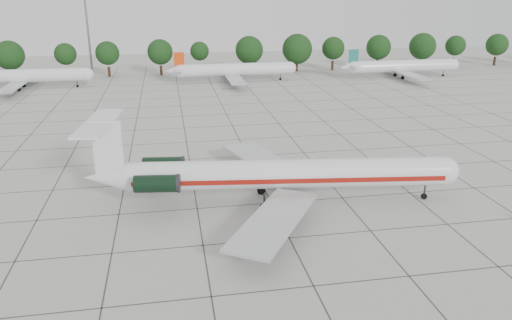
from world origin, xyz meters
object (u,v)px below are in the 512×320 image
at_px(bg_airliner_d, 403,66).
at_px(floodlight_mast, 87,18).
at_px(bg_airliner_b, 23,76).
at_px(main_airliner, 268,174).
at_px(bg_airliner_c, 235,70).

xyz_separation_m(bg_airliner_d, floodlight_mast, (-78.67, 21.76, 11.37)).
bearing_deg(floodlight_mast, bg_airliner_b, -120.72).
height_order(main_airliner, floodlight_mast, floodlight_mast).
distance_m(bg_airliner_b, bg_airliner_c, 48.14).
distance_m(bg_airliner_d, floodlight_mast, 82.41).
relative_size(bg_airliner_c, bg_airliner_d, 1.00).
bearing_deg(main_airliner, bg_airliner_b, 127.43).
xyz_separation_m(bg_airliner_c, bg_airliner_d, (42.69, -1.90, 0.00)).
height_order(bg_airliner_b, bg_airliner_d, same).
bearing_deg(bg_airliner_d, floodlight_mast, 164.54).
relative_size(bg_airliner_b, bg_airliner_c, 1.00).
bearing_deg(main_airliner, bg_airliner_c, 92.02).
bearing_deg(bg_airliner_c, main_airliner, -95.01).
bearing_deg(main_airliner, floodlight_mast, 114.95).
bearing_deg(bg_airliner_d, bg_airliner_b, 179.19).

